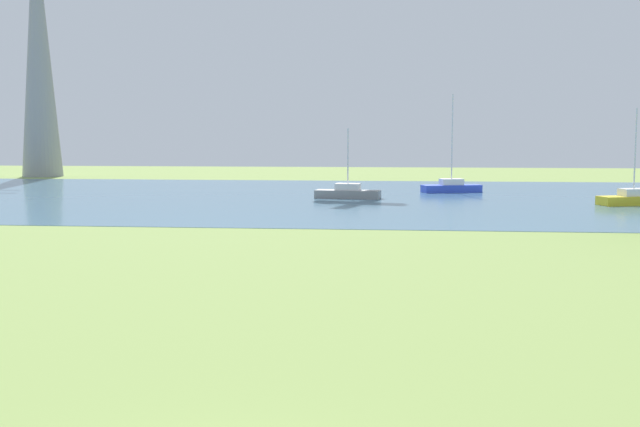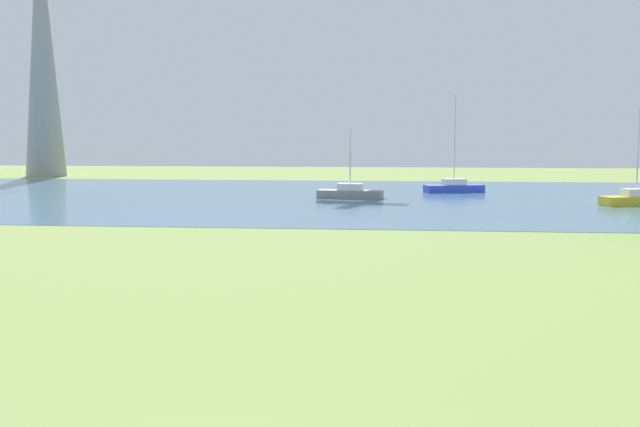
{
  "view_description": "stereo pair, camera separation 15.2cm",
  "coord_description": "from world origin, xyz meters",
  "px_view_note": "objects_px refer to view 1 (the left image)",
  "views": [
    {
      "loc": [
        2.56,
        -9.07,
        4.86
      ],
      "look_at": [
        -0.16,
        17.99,
        2.05
      ],
      "focal_mm": 43.97,
      "sensor_mm": 36.0,
      "label": 1
    },
    {
      "loc": [
        2.71,
        -9.05,
        4.86
      ],
      "look_at": [
        -0.16,
        17.99,
        2.05
      ],
      "focal_mm": 43.97,
      "sensor_mm": 36.0,
      "label": 2
    }
  ],
  "objects_px": {
    "sailboat_gray": "(348,192)",
    "electricity_pylon": "(38,43)",
    "sailboat_blue": "(451,187)",
    "sailboat_yellow": "(633,198)"
  },
  "relations": [
    {
      "from": "sailboat_yellow",
      "to": "sailboat_gray",
      "type": "relative_size",
      "value": 1.25
    },
    {
      "from": "sailboat_yellow",
      "to": "sailboat_blue",
      "type": "bearing_deg",
      "value": 138.42
    },
    {
      "from": "sailboat_blue",
      "to": "electricity_pylon",
      "type": "height_order",
      "value": "electricity_pylon"
    },
    {
      "from": "electricity_pylon",
      "to": "sailboat_blue",
      "type": "bearing_deg",
      "value": -23.77
    },
    {
      "from": "sailboat_gray",
      "to": "sailboat_blue",
      "type": "bearing_deg",
      "value": 39.87
    },
    {
      "from": "sailboat_blue",
      "to": "electricity_pylon",
      "type": "bearing_deg",
      "value": 156.23
    },
    {
      "from": "sailboat_blue",
      "to": "sailboat_yellow",
      "type": "distance_m",
      "value": 15.33
    },
    {
      "from": "sailboat_blue",
      "to": "sailboat_yellow",
      "type": "height_order",
      "value": "sailboat_blue"
    },
    {
      "from": "sailboat_gray",
      "to": "electricity_pylon",
      "type": "height_order",
      "value": "electricity_pylon"
    },
    {
      "from": "sailboat_yellow",
      "to": "sailboat_gray",
      "type": "height_order",
      "value": "sailboat_yellow"
    }
  ]
}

